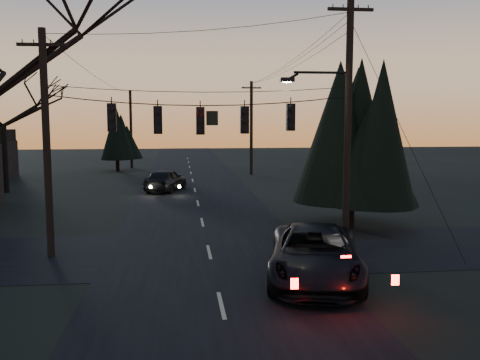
{
  "coord_description": "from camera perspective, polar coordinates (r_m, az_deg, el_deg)",
  "views": [
    {
      "loc": [
        -1.15,
        -10.5,
        5.3
      ],
      "look_at": [
        1.16,
        9.43,
        2.92
      ],
      "focal_mm": 40.0,
      "sensor_mm": 36.0,
      "label": 1
    }
  ],
  "objects": [
    {
      "name": "utility_pole_far_r",
      "position": [
        49.24,
        1.2,
        0.58
      ],
      "size": [
        1.8,
        0.3,
        8.5
      ],
      "primitive_type": null,
      "color": "black",
      "rests_on": "ground"
    },
    {
      "name": "sedan_oncoming_a",
      "position": [
        38.52,
        -7.92,
        0.0
      ],
      "size": [
        3.32,
        5.11,
        1.62
      ],
      "primitive_type": "imported",
      "rotation": [
        0.0,
        0.0,
        2.82
      ],
      "color": "black",
      "rests_on": "ground"
    },
    {
      "name": "main_road",
      "position": [
        30.97,
        -4.38,
        -3.09
      ],
      "size": [
        8.0,
        120.0,
        0.02
      ],
      "primitive_type": "cube",
      "color": "black",
      "rests_on": "ground"
    },
    {
      "name": "evergreen_dist",
      "position": [
        53.53,
        -13.0,
        4.62
      ],
      "size": [
        3.92,
        3.92,
        5.73
      ],
      "color": "black",
      "rests_on": "ground"
    },
    {
      "name": "utility_pole_left",
      "position": [
        21.72,
        -19.47,
        -7.75
      ],
      "size": [
        1.8,
        0.3,
        8.5
      ],
      "primitive_type": null,
      "color": "black",
      "rests_on": "ground"
    },
    {
      "name": "evergreen_right",
      "position": [
        25.87,
        11.9,
        4.15
      ],
      "size": [
        4.86,
        4.86,
        7.18
      ],
      "color": "black",
      "rests_on": "ground"
    },
    {
      "name": "suv_near",
      "position": [
        17.59,
        8.01,
        -7.91
      ],
      "size": [
        4.16,
        6.68,
        1.72
      ],
      "primitive_type": "imported",
      "rotation": [
        0.0,
        0.0,
        -0.22
      ],
      "color": "black",
      "rests_on": "ground"
    },
    {
      "name": "span_signal_assembly",
      "position": [
        20.52,
        -4.09,
        6.53
      ],
      "size": [
        11.5,
        0.44,
        1.62
      ],
      "color": "black",
      "rests_on": "ground"
    },
    {
      "name": "utility_pole_right",
      "position": [
        22.19,
        11.13,
        -7.18
      ],
      "size": [
        5.0,
        0.3,
        10.0
      ],
      "primitive_type": null,
      "color": "black",
      "rests_on": "ground"
    },
    {
      "name": "utility_pole_far_l",
      "position": [
        56.95,
        -11.46,
        1.29
      ],
      "size": [
        0.3,
        0.3,
        8.0
      ],
      "primitive_type": null,
      "color": "black",
      "rests_on": "ground"
    },
    {
      "name": "bare_tree_dist",
      "position": [
        40.66,
        -24.09,
        7.9
      ],
      "size": [
        6.75,
        6.75,
        9.33
      ],
      "color": "black",
      "rests_on": "ground"
    },
    {
      "name": "cross_road",
      "position": [
        21.2,
        -3.31,
        -7.7
      ],
      "size": [
        60.0,
        7.0,
        0.02
      ],
      "primitive_type": "cube",
      "color": "black",
      "rests_on": "ground"
    }
  ]
}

